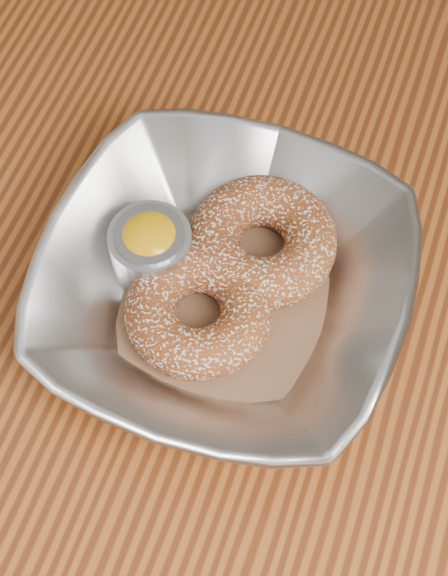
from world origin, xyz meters
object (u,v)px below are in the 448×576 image
(serving_bowl, at_px, (224,289))
(donut_front, at_px, (199,310))
(table, at_px, (159,280))
(ramekin, at_px, (151,249))
(donut_back, at_px, (262,241))

(serving_bowl, height_order, donut_front, serving_bowl)
(table, xyz_separation_m, ramekin, (0.02, -0.04, 0.13))
(donut_front, bearing_deg, serving_bowl, 61.07)
(serving_bowl, bearing_deg, donut_back, 74.64)
(donut_back, distance_m, ramekin, 0.07)
(donut_front, bearing_deg, ramekin, 146.69)
(table, height_order, donut_front, donut_front)
(serving_bowl, distance_m, donut_front, 0.02)
(donut_front, distance_m, ramekin, 0.05)
(serving_bowl, height_order, donut_back, serving_bowl)
(donut_back, bearing_deg, donut_front, -109.81)
(serving_bowl, bearing_deg, ramekin, 170.01)
(table, relative_size, donut_back, 12.01)
(donut_front, bearing_deg, table, 131.40)
(table, xyz_separation_m, serving_bowl, (0.07, -0.05, 0.13))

